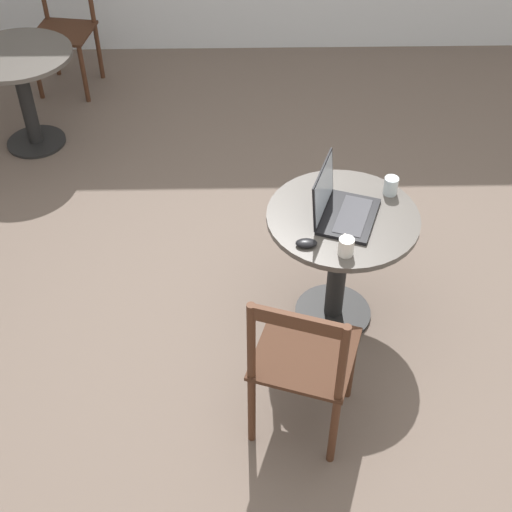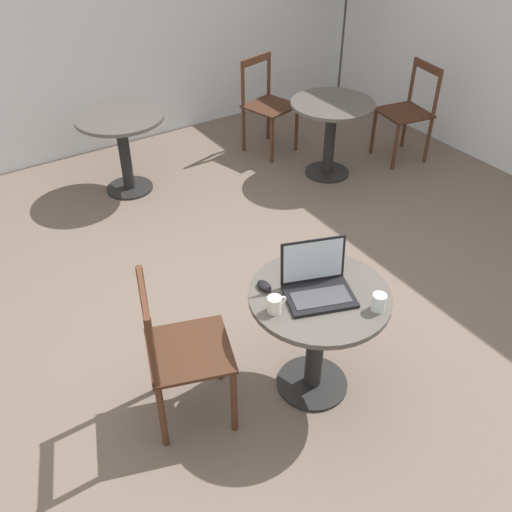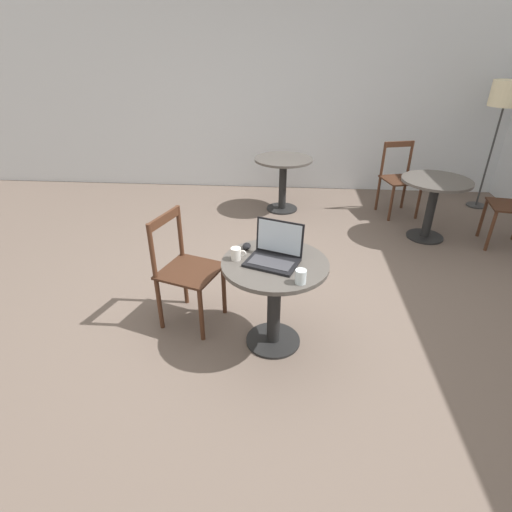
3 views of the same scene
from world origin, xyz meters
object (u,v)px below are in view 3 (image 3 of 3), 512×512
at_px(mouse, 247,246).
at_px(drinking_glass, 301,277).
at_px(cafe_table_far, 283,172).
at_px(chair_mid_back, 399,179).
at_px(chair_near_left, 185,270).
at_px(cafe_table_near, 274,285).
at_px(laptop, 274,254).
at_px(cafe_table_mid, 434,195).
at_px(floor_lamp, 506,98).
at_px(mug, 236,254).

relative_size(mouse, drinking_glass, 1.08).
height_order(cafe_table_far, chair_mid_back, chair_mid_back).
relative_size(chair_near_left, chair_mid_back, 1.00).
distance_m(cafe_table_near, mouse, 0.35).
xyz_separation_m(laptop, drinking_glass, (0.17, -0.27, -0.01)).
xyz_separation_m(cafe_table_far, chair_mid_back, (1.49, -0.01, -0.05)).
xyz_separation_m(cafe_table_near, cafe_table_mid, (1.70, 1.97, 0.00)).
bearing_deg(laptop, chair_near_left, 162.81).
relative_size(cafe_table_mid, cafe_table_far, 1.00).
bearing_deg(laptop, floor_lamp, 48.13).
bearing_deg(chair_mid_back, laptop, -119.34).
height_order(laptop, mouse, laptop).
relative_size(cafe_table_far, chair_mid_back, 0.82).
xyz_separation_m(cafe_table_mid, floor_lamp, (1.01, 1.08, 0.90)).
distance_m(laptop, drinking_glass, 0.32).
height_order(cafe_table_mid, chair_mid_back, chair_mid_back).
relative_size(chair_near_left, mug, 8.40).
bearing_deg(cafe_table_near, cafe_table_mid, 49.17).
bearing_deg(cafe_table_near, mouse, 137.87).
bearing_deg(drinking_glass, mug, 148.15).
relative_size(cafe_table_near, cafe_table_mid, 1.00).
xyz_separation_m(floor_lamp, mug, (-2.98, -3.02, -0.67)).
height_order(cafe_table_near, floor_lamp, floor_lamp).
xyz_separation_m(floor_lamp, drinking_glass, (-2.54, -3.30, -0.67)).
bearing_deg(cafe_table_near, cafe_table_far, 89.74).
distance_m(mug, drinking_glass, 0.52).
bearing_deg(cafe_table_near, mug, 175.62).
distance_m(chair_near_left, drinking_glass, 1.04).
relative_size(chair_mid_back, laptop, 2.19).
distance_m(cafe_table_near, laptop, 0.24).
bearing_deg(floor_lamp, cafe_table_near, -131.64).
relative_size(cafe_table_mid, mouse, 7.46).
height_order(chair_near_left, chair_mid_back, same).
height_order(floor_lamp, mug, floor_lamp).
bearing_deg(chair_mid_back, cafe_table_far, 179.68).
xyz_separation_m(cafe_table_near, chair_mid_back, (1.51, 2.71, -0.05)).
bearing_deg(mouse, laptop, -40.15).
relative_size(cafe_table_far, laptop, 1.79).
relative_size(cafe_table_mid, chair_near_left, 0.82).
bearing_deg(drinking_glass, mouse, 130.68).
height_order(cafe_table_far, mouse, mouse).
xyz_separation_m(cafe_table_far, chair_near_left, (-0.71, -2.48, -0.05)).
bearing_deg(floor_lamp, mug, -134.55).
bearing_deg(chair_near_left, cafe_table_far, 73.95).
relative_size(chair_mid_back, mug, 8.40).
bearing_deg(cafe_table_mid, mug, -135.33).
height_order(cafe_table_far, floor_lamp, floor_lamp).
xyz_separation_m(cafe_table_near, laptop, (-0.01, 0.02, 0.24)).
xyz_separation_m(chair_mid_back, drinking_glass, (-1.34, -2.96, 0.28)).
xyz_separation_m(cafe_table_near, drinking_glass, (0.17, -0.25, 0.23)).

